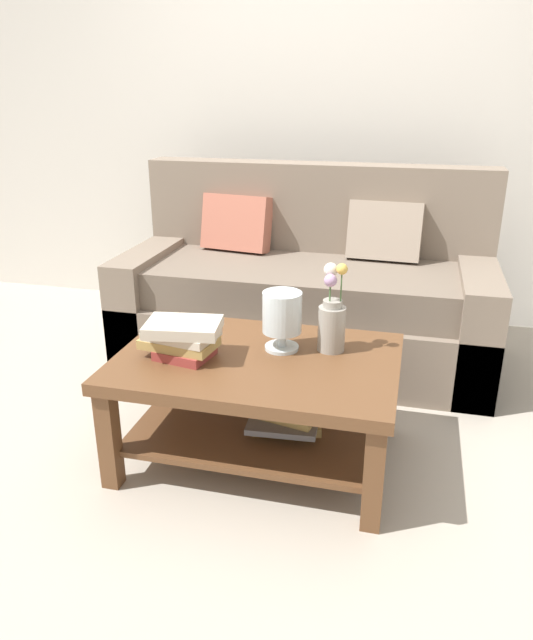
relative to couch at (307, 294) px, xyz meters
The scene contains 7 objects.
ground_plane 0.92m from the couch, 94.80° to the right, with size 10.00×10.00×0.00m, color #ADA393.
back_wall 1.27m from the couch, 95.05° to the left, with size 6.40×0.12×2.70m, color beige.
couch is the anchor object (origin of this frame).
coffee_table 1.10m from the couch, 89.47° to the right, with size 1.12×0.77×0.46m.
book_stack_main 1.21m from the couch, 103.87° to the right, with size 0.34×0.25×0.15m.
glass_hurricane_vase 1.03m from the couch, 85.47° to the right, with size 0.16×0.16×0.24m.
flower_pitcher 1.02m from the couch, 74.01° to the right, with size 0.11×0.11×0.37m.
Camera 1 is at (0.64, -2.34, 1.47)m, focal length 33.59 mm.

